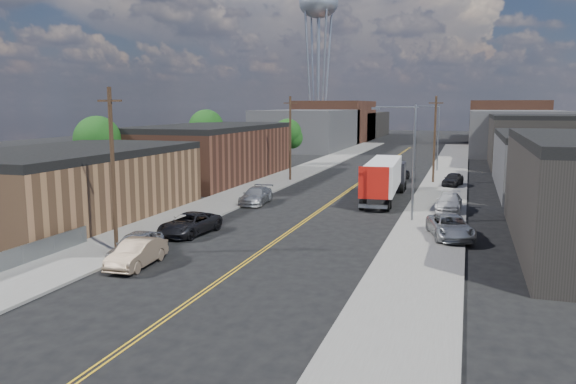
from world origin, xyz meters
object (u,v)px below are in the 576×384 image
Objects in this scene: semi_truck at (386,176)px; car_left_a at (136,246)px; car_left_b at (137,253)px; car_right_lot_c at (453,179)px; car_left_c at (190,224)px; car_right_lot_b at (449,202)px; car_left_d at (256,196)px; car_right_lot_a at (450,227)px; car_ahead_truck at (397,175)px; water_tower at (319,9)px.

semi_truck is 28.18m from car_left_a.
car_left_b is 1.09× the size of car_right_lot_c.
car_left_c is (-10.90, -19.26, -1.47)m from semi_truck.
semi_truck is at bearing 67.19° from car_left_c.
car_right_lot_b is (16.97, 20.90, 0.06)m from car_left_a.
semi_truck is at bearing -107.48° from car_right_lot_c.
car_right_lot_a is at bearing -30.85° from car_left_d.
car_left_c is 1.05× the size of car_ahead_truck.
car_left_c is (0.00, 6.69, -0.06)m from car_left_a.
car_ahead_truck is at bearing -66.98° from water_tower.
car_left_d is 22.53m from car_ahead_truck.
car_right_lot_a is at bearing -69.89° from water_tower.
car_left_a is 6.69m from car_left_c.
semi_truck is at bearing 61.39° from car_left_a.
semi_truck is at bearing 99.50° from car_right_lot_a.
car_left_a is 0.88× the size of car_left_c.
car_left_d is 23.79m from car_right_lot_c.
car_left_d is (-10.90, -6.30, -1.45)m from semi_truck.
car_left_c is (-0.92, 8.00, -0.01)m from car_left_b.
water_tower is 8.75× the size of car_right_lot_c.
car_right_lot_c reaches higher than car_ahead_truck.
semi_truck is 3.55× the size of car_right_lot_c.
car_left_a is 41.00m from car_ahead_truck.
car_right_lot_b is (16.97, 14.22, 0.12)m from car_left_c.
car_ahead_truck is (-6.54, 3.25, -0.15)m from car_right_lot_c.
car_right_lot_a is (17.40, 3.88, 0.16)m from car_left_c.
car_left_b is at bearing -123.87° from car_right_lot_b.
car_left_b is (16.52, -102.00, -29.89)m from water_tower.
car_right_lot_c is (16.86, 29.74, 0.12)m from car_left_c.
car_left_b is at bearing -100.76° from car_right_lot_c.
semi_truck is 16.74m from car_right_lot_a.
car_left_a is 26.93m from car_right_lot_b.
water_tower reaches higher than car_right_lot_a.
car_left_b is 40.97m from car_right_lot_c.
semi_truck is at bearing 142.29° from car_right_lot_b.
car_left_d is at bearing 96.70° from car_left_c.
car_left_a is at bearing -115.77° from semi_truck.
car_right_lot_c is at bearing -63.20° from water_tower.
car_right_lot_c reaches higher than car_right_lot_b.
water_tower reaches higher than car_left_c.
car_right_lot_c is (5.96, 10.48, -1.34)m from semi_truck.
car_left_a is at bearing -83.30° from car_left_c.
car_left_b is at bearing -99.30° from car_ahead_truck.
car_right_lot_a is (16.48, 11.88, 0.15)m from car_left_b.
car_right_lot_a is (6.50, -15.37, -1.30)m from semi_truck.
car_left_b is 0.89× the size of car_ahead_truck.
car_left_b is (0.92, -1.31, -0.05)m from car_left_a.
car_right_lot_b is 15.53m from car_right_lot_c.
car_left_d is at bearing -122.99° from car_right_lot_c.
semi_truck is 3.05× the size of car_right_lot_b.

